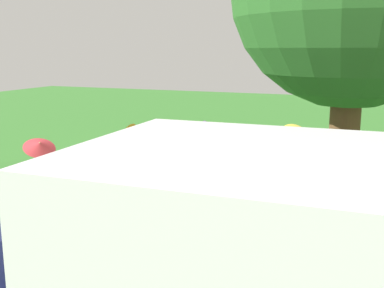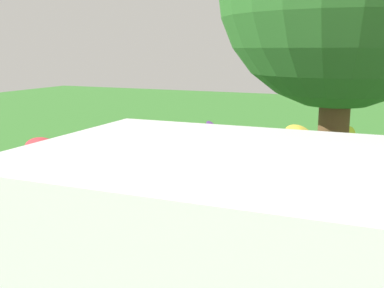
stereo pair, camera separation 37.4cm
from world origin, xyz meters
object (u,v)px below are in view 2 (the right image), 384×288
parasol_orange_2 (132,132)px  parasol_purple_3 (63,186)px  parasol_yellow_0 (341,140)px  parasol_red_1 (41,144)px  parasol_teal_0 (328,177)px  parasol_pink_1 (172,136)px  parasol_red_0 (262,155)px  parasol_purple_1 (215,128)px  parasol_yellow_1 (300,133)px  parasol_blue_1 (248,137)px  parasol_yellow_2 (200,135)px  parasol_pink_0 (187,160)px  parasol_purple_2 (109,151)px

parasol_orange_2 → parasol_purple_3: bearing=108.4°
parasol_yellow_0 → parasol_red_1: parasol_yellow_0 is taller
parasol_teal_0 → parasol_pink_1: parasol_pink_1 is taller
parasol_red_1 → parasol_orange_2: 3.49m
parasol_red_0 → parasol_purple_1: parasol_red_0 is taller
parasol_red_0 → parasol_yellow_1: 2.70m
parasol_red_0 → parasol_pink_1: 3.51m
parasol_blue_1 → parasol_teal_0: bearing=130.5°
parasol_yellow_0 → parasol_yellow_2: (4.23, 0.11, -0.18)m
parasol_pink_1 → parasol_yellow_2: 1.12m
parasol_yellow_0 → parasol_purple_3: 7.76m
parasol_yellow_0 → parasol_yellow_1: (1.17, -0.07, 0.10)m
parasol_red_0 → parasol_yellow_1: parasol_yellow_1 is taller
parasol_red_0 → parasol_purple_3: bearing=52.3°
parasol_blue_1 → parasol_purple_1: 2.22m
parasol_red_0 → parasol_pink_0: (1.19, 1.76, 0.14)m
parasol_yellow_1 → parasol_purple_1: 3.13m
parasol_red_0 → parasol_red_1: parasol_red_1 is taller
parasol_red_1 → parasol_pink_1: parasol_red_1 is taller
parasol_purple_1 → parasol_pink_1: bearing=75.2°
parasol_red_0 → parasol_yellow_1: size_ratio=0.94×
parasol_yellow_1 → parasol_yellow_2: parasol_yellow_1 is taller
parasol_purple_1 → parasol_yellow_2: bearing=86.5°
parasol_orange_2 → parasol_red_1: bearing=81.0°
parasol_purple_2 → parasol_red_1: bearing=25.5°
parasol_yellow_0 → parasol_teal_0: size_ratio=1.27×
parasol_purple_3 → parasol_pink_0: bearing=-130.7°
parasol_blue_1 → parasol_purple_3: size_ratio=1.71×
parasol_pink_0 → parasol_pink_1: parasol_pink_0 is taller
parasol_blue_1 → parasol_orange_2: bearing=4.7°
parasol_orange_2 → parasol_pink_1: parasol_pink_1 is taller
parasol_pink_0 → parasol_yellow_1: 4.70m
parasol_purple_2 → parasol_pink_1: 2.53m
parasol_teal_0 → parasol_red_1: (6.99, 0.59, 0.20)m
parasol_teal_0 → parasol_red_1: 7.02m
parasol_blue_1 → parasol_orange_2: 3.76m
parasol_pink_1 → parasol_yellow_2: size_ratio=1.71×
parasol_purple_1 → parasol_pink_1: 2.14m
parasol_teal_0 → parasol_pink_1: bearing=-28.0°
parasol_blue_1 → parasol_yellow_2: bearing=-14.7°
parasol_yellow_1 → parasol_red_1: bearing=37.7°
parasol_yellow_0 → parasol_purple_1: (4.16, -0.96, -0.12)m
parasol_teal_0 → parasol_yellow_2: size_ratio=1.17×
parasol_yellow_0 → parasol_teal_0: (-0.17, 3.71, -0.11)m
parasol_red_1 → parasol_orange_2: bearing=-99.0°
parasol_yellow_1 → parasol_purple_1: size_ratio=1.62×
parasol_teal_0 → parasol_purple_2: size_ratio=0.83×
parasol_yellow_0 → parasol_yellow_1: parasol_yellow_0 is taller
parasol_teal_0 → parasol_orange_2: (6.44, -2.85, 0.00)m
parasol_yellow_1 → parasol_purple_2: 5.50m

